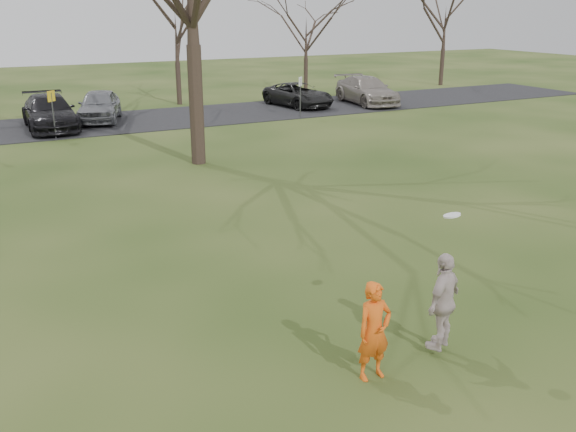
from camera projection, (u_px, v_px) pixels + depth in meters
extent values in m
plane|color=#1E380F|center=(408.00, 382.00, 9.65)|extent=(120.00, 120.00, 0.00)
cube|color=black|center=(90.00, 124.00, 30.73)|extent=(62.00, 6.50, 0.04)
imported|color=#F05B13|center=(374.00, 331.00, 9.55)|extent=(0.58, 0.38, 1.58)
imported|color=black|center=(49.00, 112.00, 29.26)|extent=(2.24, 5.34, 1.54)
imported|color=slate|center=(99.00, 106.00, 31.22)|extent=(3.14, 4.85, 1.54)
imported|color=black|center=(298.00, 95.00, 35.94)|extent=(2.81, 4.96, 1.31)
imported|color=gray|center=(367.00, 90.00, 36.90)|extent=(2.74, 5.51, 1.54)
imported|color=beige|center=(443.00, 301.00, 10.20)|extent=(1.05, 0.78, 1.66)
cylinder|color=white|center=(452.00, 215.00, 9.87)|extent=(0.28, 0.27, 0.11)
cylinder|color=#47474C|center=(54.00, 116.00, 27.02)|extent=(0.06, 0.06, 2.00)
cube|color=yellow|center=(51.00, 96.00, 26.75)|extent=(0.35, 0.35, 0.45)
cylinder|color=#47474C|center=(300.00, 98.00, 32.25)|extent=(0.06, 0.06, 2.00)
cube|color=silver|center=(300.00, 82.00, 31.98)|extent=(0.35, 0.35, 0.45)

